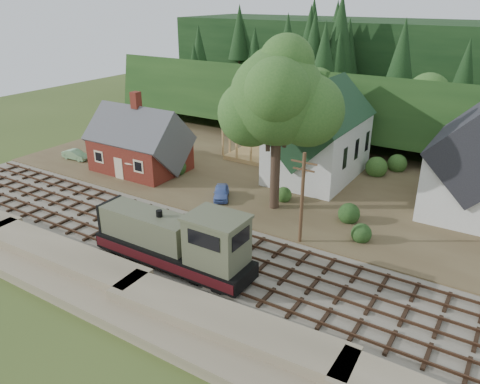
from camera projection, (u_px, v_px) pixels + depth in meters
The scene contains 17 objects.
ground at pixel (194, 248), 38.16m from camera, with size 140.00×140.00×0.00m, color #384C1E.
embankment at pixel (118, 302), 31.54m from camera, with size 64.00×5.00×1.60m, color #7F7259.
railroad_bed at pixel (194, 248), 38.13m from camera, with size 64.00×11.00×0.16m, color #726B5B.
village_flat at pixel (292, 179), 52.12m from camera, with size 64.00×26.00×0.30m, color brown.
hillside at pixel (363, 131), 70.87m from camera, with size 70.00×28.00×8.00m, color #1E3F19.
ridge at pixel (392, 110), 83.33m from camera, with size 80.00×20.00×12.00m, color black.
depot at pixel (140, 145), 53.30m from camera, with size 10.80×7.41×9.00m.
church at pixel (318, 134), 50.47m from camera, with size 8.40×15.17×13.00m.
farmhouse at pixel (479, 165), 42.23m from camera, with size 8.40×10.80×10.60m.
timber_frame at pixel (264, 135), 56.95m from camera, with size 8.20×6.20×6.99m.
lattice_tower at pixel (288, 72), 58.97m from camera, with size 3.20×3.20×12.12m.
big_tree at pixel (279, 104), 40.95m from camera, with size 10.90×8.40×14.70m.
telegraph_pole_near at pixel (302, 198), 37.12m from camera, with size 2.20×0.28×8.00m.
locomotive at pixel (177, 242), 34.53m from camera, with size 12.93×3.23×5.15m.
car_blue at pixel (221, 192), 46.55m from camera, with size 1.46×3.62×1.23m, color #5F7CCB.
car_green at pixel (76, 155), 57.48m from camera, with size 1.26×3.61×1.19m, color #7EAF79.
patio_set at pixel (135, 160), 50.84m from camera, with size 2.26×2.26×2.52m.
Camera 1 is at (20.91, -26.19, 19.20)m, focal length 35.00 mm.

